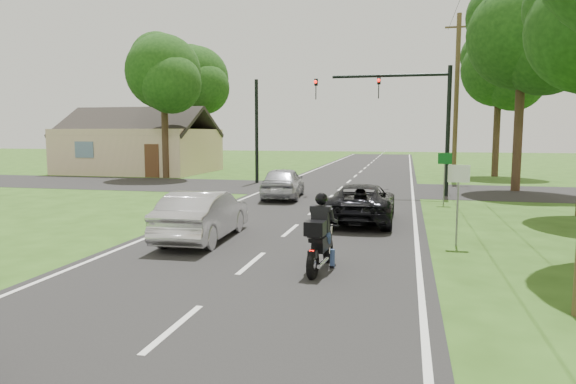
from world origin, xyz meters
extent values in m
plane|color=#2A4914|center=(0.00, 0.00, 0.00)|extent=(140.00, 140.00, 0.00)
cube|color=black|center=(0.00, 10.00, 0.01)|extent=(8.00, 100.00, 0.01)
cube|color=black|center=(0.00, 16.00, 0.01)|extent=(60.00, 7.00, 0.01)
torus|color=black|center=(1.68, 0.46, 0.30)|extent=(0.17, 0.61, 0.60)
torus|color=black|center=(1.57, -0.89, 0.30)|extent=(0.20, 0.66, 0.65)
cube|color=black|center=(1.63, -0.12, 0.57)|extent=(0.32, 0.88, 0.27)
sphere|color=black|center=(1.65, 0.10, 0.74)|extent=(0.31, 0.31, 0.31)
cube|color=black|center=(1.61, -0.44, 0.74)|extent=(0.35, 0.52, 0.09)
cube|color=#FF0C07|center=(1.57, -0.99, 0.59)|extent=(0.09, 0.03, 0.05)
cylinder|color=silver|center=(1.74, -0.63, 0.28)|extent=(0.14, 0.73, 0.08)
cylinder|color=black|center=(1.67, 0.28, 0.90)|extent=(0.56, 0.08, 0.03)
cube|color=black|center=(1.59, -0.71, 1.01)|extent=(0.43, 0.39, 0.29)
cube|color=black|center=(1.62, -0.26, 1.13)|extent=(0.38, 0.23, 0.54)
sphere|color=black|center=(1.63, -0.20, 1.56)|extent=(0.27, 0.27, 0.27)
cylinder|color=navy|center=(1.45, 0.05, 0.21)|extent=(0.12, 0.12, 0.41)
cylinder|color=navy|center=(1.85, 0.02, 0.21)|extent=(0.12, 0.12, 0.41)
imported|color=black|center=(1.94, 6.07, 0.65)|extent=(2.15, 4.59, 1.27)
imported|color=silver|center=(-2.05, 2.17, 0.69)|extent=(1.61, 4.20, 1.37)
imported|color=#AEAFB7|center=(-2.02, 11.42, 0.72)|extent=(2.07, 4.28, 1.41)
cylinder|color=black|center=(5.20, 14.00, 3.00)|extent=(0.20, 0.20, 6.00)
cylinder|color=black|center=(2.50, 14.00, 5.60)|extent=(5.40, 0.14, 0.14)
imported|color=black|center=(2.00, 14.00, 5.05)|extent=(0.16, 0.36, 1.00)
imported|color=black|center=(-1.00, 14.00, 5.05)|extent=(0.16, 0.36, 1.00)
sphere|color=#FF0C07|center=(2.00, 13.82, 5.38)|extent=(0.16, 0.16, 0.16)
sphere|color=#FF0C07|center=(-1.00, 13.82, 5.38)|extent=(0.16, 0.16, 0.16)
cylinder|color=black|center=(-5.20, 18.00, 3.00)|extent=(0.20, 0.20, 6.00)
cylinder|color=brown|center=(6.20, 22.00, 5.00)|extent=(0.28, 0.28, 10.00)
cube|color=brown|center=(6.20, 22.00, 9.20)|extent=(1.60, 0.10, 0.10)
cylinder|color=slate|center=(4.70, 3.00, 1.00)|extent=(0.05, 0.05, 2.00)
cube|color=silver|center=(4.70, 2.97, 1.90)|extent=(0.55, 0.04, 0.45)
cylinder|color=slate|center=(4.90, 11.00, 1.00)|extent=(0.05, 0.05, 2.00)
cube|color=#0C591E|center=(4.90, 10.97, 1.90)|extent=(0.55, 0.04, 0.45)
cylinder|color=#332316|center=(8.80, 17.00, 3.50)|extent=(0.44, 0.44, 7.00)
sphere|color=black|center=(8.80, 17.00, 7.75)|extent=(5.40, 5.40, 5.40)
sphere|color=black|center=(9.70, 16.28, 6.88)|extent=(4.32, 4.32, 4.32)
cylinder|color=#332316|center=(9.20, 26.00, 3.22)|extent=(0.44, 0.44, 6.44)
sphere|color=black|center=(9.20, 26.00, 7.13)|extent=(4.95, 4.95, 4.95)
sphere|color=black|center=(10.02, 25.34, 6.33)|extent=(3.96, 3.96, 3.96)
cylinder|color=#332316|center=(-12.00, 20.00, 3.08)|extent=(0.44, 0.44, 6.16)
sphere|color=black|center=(-12.00, 20.00, 6.82)|extent=(4.80, 4.80, 4.80)
sphere|color=black|center=(-11.20, 19.36, 6.05)|extent=(3.84, 3.84, 3.84)
cylinder|color=#332316|center=(-14.00, 30.00, 3.36)|extent=(0.44, 0.44, 6.72)
sphere|color=black|center=(-14.00, 30.00, 7.44)|extent=(5.40, 5.40, 5.40)
sphere|color=black|center=(-13.10, 29.28, 6.60)|extent=(4.32, 4.32, 4.32)
cube|color=tan|center=(-16.00, 24.00, 1.60)|extent=(10.00, 8.00, 3.20)
cube|color=black|center=(-16.00, 22.00, 3.70)|extent=(10.20, 4.00, 2.29)
cube|color=black|center=(-16.00, 26.00, 3.70)|extent=(10.20, 4.00, 2.29)
camera|label=1|loc=(3.38, -10.90, 2.96)|focal=32.00mm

